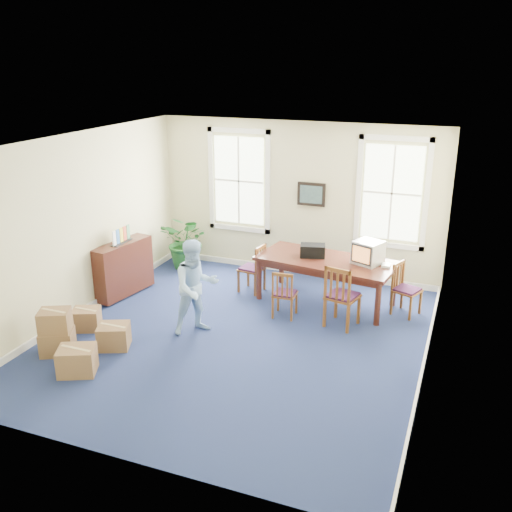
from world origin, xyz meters
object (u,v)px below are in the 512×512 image
(crt_tv, at_px, (368,252))
(conference_table, at_px, (326,281))
(man, at_px, (196,287))
(cardboard_boxes, at_px, (70,330))
(chair_near_left, at_px, (285,293))
(potted_plant, at_px, (188,241))
(credenza, at_px, (123,270))

(crt_tv, bearing_deg, conference_table, -153.07)
(conference_table, distance_m, man, 2.63)
(conference_table, relative_size, cardboard_boxes, 1.89)
(conference_table, distance_m, cardboard_boxes, 4.62)
(crt_tv, height_order, cardboard_boxes, crt_tv)
(conference_table, height_order, man, man)
(conference_table, distance_m, crt_tv, 0.98)
(chair_near_left, height_order, cardboard_boxes, chair_near_left)
(cardboard_boxes, bearing_deg, potted_plant, 90.73)
(man, relative_size, credenza, 1.24)
(conference_table, distance_m, credenza, 3.88)
(potted_plant, bearing_deg, crt_tv, -9.39)
(chair_near_left, relative_size, credenza, 0.68)
(potted_plant, relative_size, cardboard_boxes, 0.91)
(man, height_order, credenza, man)
(chair_near_left, relative_size, man, 0.55)
(crt_tv, distance_m, man, 3.18)
(man, bearing_deg, cardboard_boxes, 175.41)
(potted_plant, height_order, cardboard_boxes, potted_plant)
(crt_tv, distance_m, potted_plant, 4.09)
(credenza, height_order, potted_plant, potted_plant)
(crt_tv, height_order, chair_near_left, crt_tv)
(crt_tv, height_order, potted_plant, crt_tv)
(conference_table, distance_m, potted_plant, 3.35)
(man, distance_m, credenza, 2.24)
(conference_table, xyz_separation_m, credenza, (-3.73, -1.06, 0.08))
(crt_tv, xyz_separation_m, cardboard_boxes, (-3.96, -3.38, -0.69))
(conference_table, relative_size, crt_tv, 5.03)
(crt_tv, bearing_deg, cardboard_boxes, -117.00)
(crt_tv, xyz_separation_m, credenza, (-4.47, -1.12, -0.55))
(conference_table, relative_size, credenza, 1.93)
(man, distance_m, potted_plant, 3.11)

